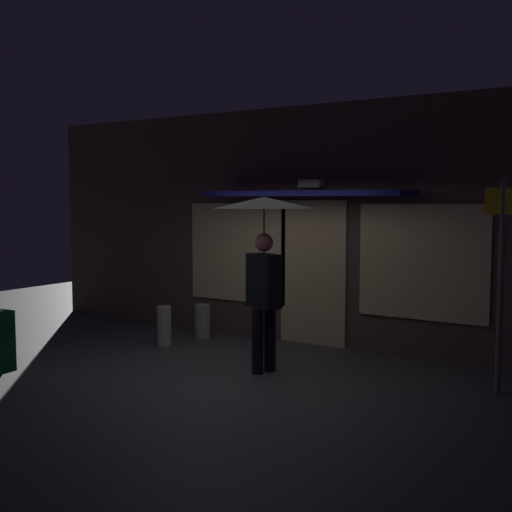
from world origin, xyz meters
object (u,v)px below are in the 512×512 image
object	(u,v)px
person_with_umbrella	(264,236)
sidewalk_bollard_2	(164,326)
street_sign_post	(501,273)
sidewalk_bollard	(203,321)

from	to	relation	value
person_with_umbrella	sidewalk_bollard_2	bearing A→B (deg)	7.59
street_sign_post	sidewalk_bollard	xyz separation A→B (m)	(-4.64, 0.55, -1.11)
person_with_umbrella	sidewalk_bollard	world-z (taller)	person_with_umbrella
street_sign_post	sidewalk_bollard	bearing A→B (deg)	173.20
person_with_umbrella	street_sign_post	bearing A→B (deg)	-146.06
street_sign_post	sidewalk_bollard	world-z (taller)	street_sign_post
street_sign_post	sidewalk_bollard_2	distance (m)	4.94
person_with_umbrella	street_sign_post	size ratio (longest dim) A/B	0.92
sidewalk_bollard_2	person_with_umbrella	bearing A→B (deg)	-12.86
street_sign_post	sidewalk_bollard_2	bearing A→B (deg)	-177.85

